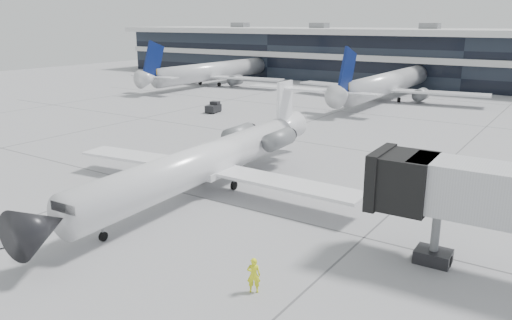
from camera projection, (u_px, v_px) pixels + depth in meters
The scene contains 9 objects.
ground at pixel (232, 205), 35.82m from camera, with size 220.00×220.00×0.00m, color #969699.
terminal at pixel (475, 61), 100.07m from camera, with size 170.00×22.00×10.00m, color black.
bg_jet_left at pixel (216, 85), 103.96m from camera, with size 32.00×40.00×9.60m, color silver, non-canonical shape.
bg_jet_center at pixel (388, 99), 84.11m from camera, with size 32.00×40.00×9.60m, color silver, non-canonical shape.
regional_jet at pixel (208, 160), 38.28m from camera, with size 25.08×31.30×7.23m.
ramp_worker at pixel (254, 275), 24.11m from camera, with size 0.66×0.43×1.82m, color #F4FF1A.
baggage_tug at pixel (11, 233), 29.54m from camera, with size 2.09×2.53×1.39m.
traffic_cone at pixel (175, 158), 47.04m from camera, with size 0.49×0.49×0.55m.
far_tug at pixel (214, 108), 71.98m from camera, with size 1.82×2.65×1.56m.
Camera 1 is at (20.15, -26.98, 12.76)m, focal length 35.00 mm.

